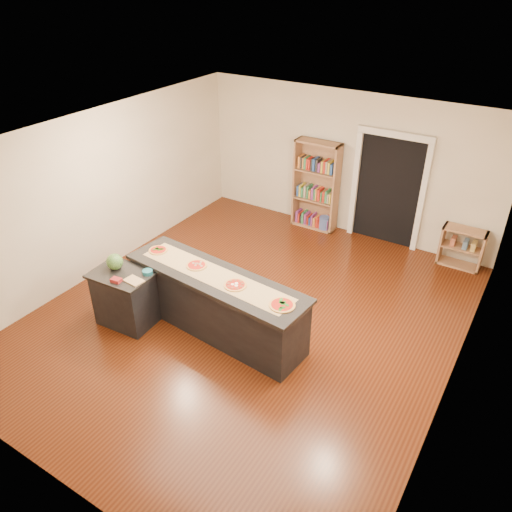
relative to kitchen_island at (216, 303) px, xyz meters
The scene contains 16 objects.
room 1.08m from the kitchen_island, 64.92° to the left, with size 6.00×7.00×2.80m.
doorway 4.20m from the kitchen_island, 74.00° to the left, with size 1.40×0.09×2.21m.
kitchen_island is the anchor object (origin of this frame).
side_counter 1.40m from the kitchen_island, 155.71° to the right, with size 0.90×0.65×0.89m.
bookshelf 3.84m from the kitchen_island, 94.01° to the left, with size 0.91×0.32×1.82m, color #A67751.
low_shelf 4.65m from the kitchen_island, 55.02° to the left, with size 0.74×0.32×0.74m, color #A67751.
waste_bin 3.77m from the kitchen_island, 90.04° to the left, with size 0.21×0.21×0.31m, color #485DA1.
kraft_paper 0.48m from the kitchen_island, 84.69° to the left, with size 2.52×0.45×0.00m, color #9B7D50.
watermelon 1.61m from the kitchen_island, 159.58° to the right, with size 0.24×0.24×0.24m, color #144214.
cutting_board 1.22m from the kitchen_island, 146.63° to the right, with size 0.28×0.18×0.02m, color tan.
package_red 1.47m from the kitchen_island, 146.50° to the right, with size 0.14×0.10×0.05m, color maroon.
package_teal 1.10m from the kitchen_island, 157.62° to the right, with size 0.15×0.15×0.06m, color #195966.
pizza_a 1.26m from the kitchen_island, behind, with size 0.29×0.29×0.02m.
pizza_b 0.62m from the kitchen_island, 169.47° to the left, with size 0.31×0.31×0.02m.
pizza_c 0.62m from the kitchen_island, ahead, with size 0.33×0.33×0.02m.
pizza_d 1.26m from the kitchen_island, ahead, with size 0.33×0.33×0.02m.
Camera 1 is at (3.38, -5.23, 4.84)m, focal length 35.00 mm.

